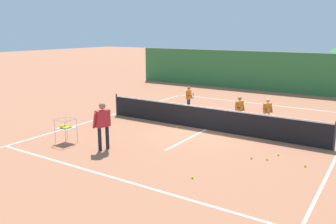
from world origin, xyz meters
name	(u,v)px	position (x,y,z in m)	size (l,w,h in m)	color
ground_plane	(206,130)	(0.00, 0.00, 0.00)	(120.00, 120.00, 0.00)	#A86647
line_baseline_near	(113,177)	(0.00, -5.89, 0.00)	(10.21, 0.08, 0.01)	white
line_baseline_far	(257,103)	(0.00, 6.48, 0.00)	(10.21, 0.08, 0.01)	white
line_sideline_west	(114,114)	(-5.11, 0.00, 0.00)	(0.08, 12.37, 0.01)	white
line_service_center	(206,129)	(0.00, 0.00, 0.00)	(0.08, 6.27, 0.01)	white
tennis_net	(206,118)	(0.00, 0.00, 0.50)	(9.93, 0.08, 1.05)	#333338
instructor	(103,122)	(-1.88, -4.21, 1.01)	(0.44, 0.82, 1.67)	black
student_0	(189,96)	(-2.44, 2.83, 0.76)	(0.49, 0.57, 1.26)	navy
student_1	(239,108)	(0.85, 1.53, 0.76)	(0.41, 0.68, 1.26)	black
student_2	(267,110)	(1.94, 2.00, 0.72)	(0.40, 0.67, 1.19)	silver
ball_cart	(65,127)	(-3.61, -4.38, 0.59)	(0.58, 0.58, 0.90)	#B7B7BC
tennis_ball_0	(251,158)	(2.81, -2.33, 0.03)	(0.07, 0.07, 0.07)	yellow
tennis_ball_1	(305,166)	(4.42, -2.10, 0.03)	(0.07, 0.07, 0.07)	yellow
tennis_ball_2	(278,155)	(3.46, -1.55, 0.03)	(0.07, 0.07, 0.07)	yellow
tennis_ball_3	(267,159)	(3.27, -2.16, 0.03)	(0.07, 0.07, 0.07)	yellow
tennis_ball_4	(192,177)	(1.94, -4.73, 0.03)	(0.07, 0.07, 0.07)	yellow
tennis_ball_5	(177,127)	(-1.17, -0.42, 0.03)	(0.07, 0.07, 0.07)	yellow
windscreen_fence	(281,72)	(0.00, 11.05, 1.35)	(22.47, 0.08, 2.70)	#33753D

